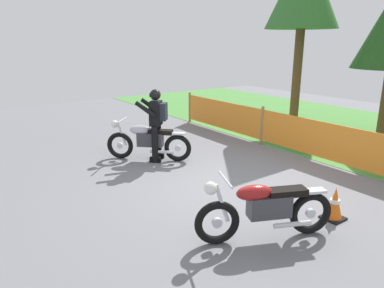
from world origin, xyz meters
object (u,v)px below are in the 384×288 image
traffic_cone (335,204)px  motorcycle_lead (265,208)px  motorcycle_trailing (148,141)px  rider_trailing (156,121)px

traffic_cone → motorcycle_lead: bearing=-100.0°
motorcycle_trailing → traffic_cone: bearing=147.1°
rider_trailing → traffic_cone: bearing=145.5°
motorcycle_lead → traffic_cone: motorcycle_lead is taller
motorcycle_trailing → traffic_cone: motorcycle_trailing is taller
motorcycle_trailing → rider_trailing: 0.53m
rider_trailing → motorcycle_lead: bearing=126.7°
motorcycle_lead → rider_trailing: 3.99m
motorcycle_lead → rider_trailing: (-3.92, 0.52, 0.48)m
rider_trailing → traffic_cone: rider_trailing is taller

